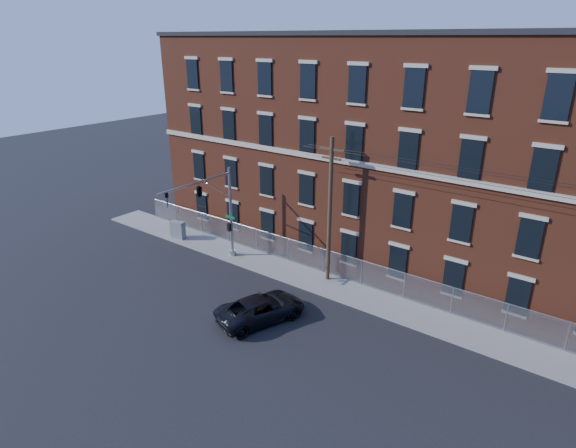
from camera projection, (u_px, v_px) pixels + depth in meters
The scene contains 8 objects.
ground at pixel (254, 305), 30.30m from camera, with size 140.00×140.00×0.00m, color black.
sidewalk at pixel (469, 333), 27.30m from camera, with size 65.00×3.00×0.12m, color gray.
mill_building at pixel (529, 165), 30.99m from camera, with size 55.30×14.32×16.30m.
chain_link_fence at pixel (478, 308), 27.90m from camera, with size 59.06×0.06×1.85m.
traffic_signal_mast at pixel (207, 198), 33.30m from camera, with size 0.90×6.75×7.00m.
utility_pole_near at pixel (330, 209), 31.40m from camera, with size 1.80×0.28×10.00m.
pickup_truck at pixel (261, 308), 28.45m from camera, with size 2.52×5.47×1.52m, color black.
utility_cabinet at pixel (178, 230), 39.79m from camera, with size 1.18×0.59×1.48m, color gray.
Camera 1 is at (17.54, -19.73, 15.88)m, focal length 29.65 mm.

